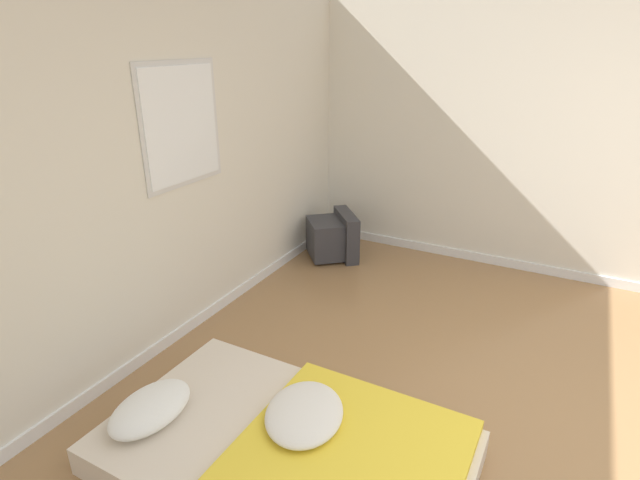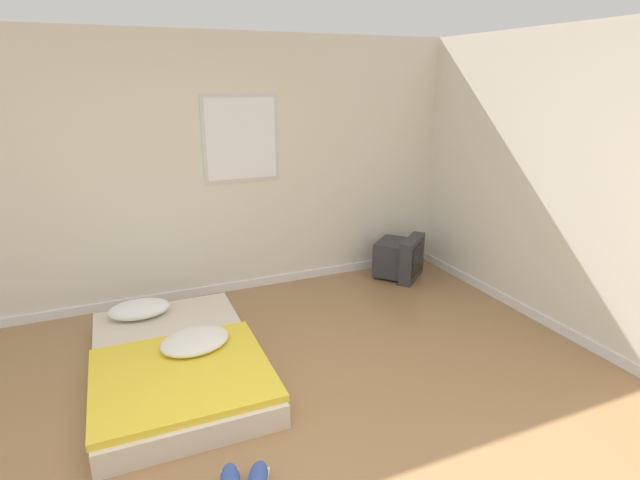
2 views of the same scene
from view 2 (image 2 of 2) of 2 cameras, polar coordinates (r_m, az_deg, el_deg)
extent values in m
cube|color=silver|center=(5.06, -16.12, 7.37)|extent=(8.28, 0.06, 2.60)
cube|color=white|center=(5.38, -14.91, -5.93)|extent=(8.28, 0.02, 0.09)
cube|color=silver|center=(5.10, -9.02, 11.33)|extent=(0.77, 0.01, 0.86)
cube|color=white|center=(5.09, -9.00, 11.33)|extent=(0.70, 0.01, 0.79)
cube|color=beige|center=(4.11, -16.09, -13.25)|extent=(1.20, 1.94, 0.17)
ellipsoid|color=white|center=(4.69, -19.95, -7.43)|extent=(0.52, 0.34, 0.14)
cube|color=yellow|center=(3.74, -15.50, -14.54)|extent=(1.21, 1.13, 0.05)
ellipsoid|color=silver|center=(4.00, -14.09, -11.12)|extent=(0.63, 0.56, 0.11)
cube|color=#333338|center=(5.77, 8.25, -1.95)|extent=(0.55, 0.53, 0.38)
cube|color=#333338|center=(5.71, 10.45, -2.10)|extent=(0.50, 0.46, 0.48)
cube|color=black|center=(5.69, 11.15, -2.09)|extent=(0.34, 0.30, 0.35)
ellipsoid|color=#334C99|center=(3.08, -7.13, -25.43)|extent=(0.21, 0.28, 0.09)
camera|label=1|loc=(2.78, -55.25, 10.46)|focal=28.00mm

